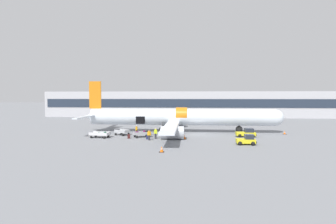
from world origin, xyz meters
name	(u,v)px	position (x,y,z in m)	size (l,w,h in m)	color
ground_plane	(197,134)	(0.00, 0.00, 0.00)	(500.00, 500.00, 0.00)	slate
terminal_strip	(194,104)	(0.00, 42.78, 4.21)	(99.30, 11.98, 8.42)	#B2B2B7
airplane	(179,118)	(-3.44, 2.88, 2.74)	(38.10, 34.16, 9.74)	silver
baggage_tug_lead	(247,140)	(6.62, -9.40, 0.63)	(2.72, 1.93, 1.47)	yellow
baggage_tug_mid	(246,133)	(8.17, -2.12, 0.63)	(3.27, 1.95, 1.45)	yellow
baggage_cart_loading	(143,134)	(-9.26, -3.86, 0.51)	(3.73, 2.59, 1.12)	#999BA0
baggage_cart_queued	(122,132)	(-13.18, -1.93, 0.47)	(3.32, 2.50, 0.98)	#B7BABF
baggage_cart_empty	(101,135)	(-16.06, -5.02, 0.47)	(4.22, 2.25, 0.98)	silver
ground_crew_loader_a	(149,135)	(-7.68, -6.86, 0.85)	(0.56, 0.37, 1.62)	#2D2D33
ground_crew_loader_b	(163,132)	(-5.84, -4.15, 0.90)	(0.54, 0.54, 1.70)	black
ground_crew_driver	(156,133)	(-6.86, -5.41, 0.93)	(0.60, 0.54, 1.76)	#2D2D33
ground_crew_supervisor	(137,130)	(-10.84, -1.13, 0.87)	(0.49, 0.57, 1.66)	black
ground_crew_helper	(167,130)	(-5.32, -1.00, 0.87)	(0.54, 0.52, 1.66)	#1E2338
suitcase_on_tarmac_upright	(147,137)	(-8.08, -6.02, 0.32)	(0.44, 0.30, 0.76)	#1E2347
suitcase_on_tarmac_spare	(129,136)	(-11.20, -5.53, 0.36)	(0.44, 0.39, 0.84)	#4C1E1E
safety_cone_nose	(285,133)	(15.69, 1.57, 0.27)	(0.60, 0.60, 0.59)	black
safety_cone_engine_left	(162,149)	(-4.81, -15.37, 0.35)	(0.62, 0.62, 0.74)	black
safety_cone_wingtip	(185,137)	(-2.20, -5.38, 0.33)	(0.60, 0.60, 0.71)	black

